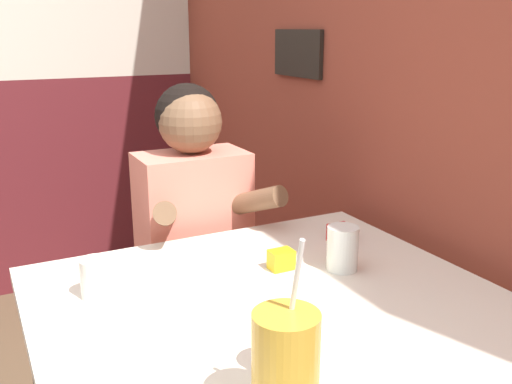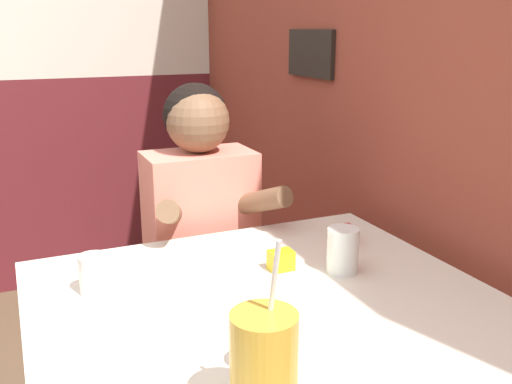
# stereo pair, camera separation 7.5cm
# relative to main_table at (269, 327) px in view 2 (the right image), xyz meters

# --- Properties ---
(brick_wall_right) EXTENTS (0.08, 4.39, 2.70)m
(brick_wall_right) POSITION_rel_main_table_xyz_m (0.60, 0.82, 0.65)
(brick_wall_right) COLOR brown
(brick_wall_right) RESTS_ON ground_plane
(main_table) EXTENTS (1.02, 0.92, 0.76)m
(main_table) POSITION_rel_main_table_xyz_m (0.00, 0.00, 0.00)
(main_table) COLOR beige
(main_table) RESTS_ON ground_plane
(person_seated) EXTENTS (0.42, 0.40, 1.18)m
(person_seated) POSITION_rel_main_table_xyz_m (0.05, 0.62, -0.08)
(person_seated) COLOR #EA7F6B
(person_seated) RESTS_ON ground_plane
(cocktail_pitcher) EXTENTS (0.10, 0.10, 0.30)m
(cocktail_pitcher) POSITION_rel_main_table_xyz_m (-0.17, -0.35, 0.15)
(cocktail_pitcher) COLOR gold
(cocktail_pitcher) RESTS_ON main_table
(glass_near_pitcher) EXTENTS (0.07, 0.07, 0.11)m
(glass_near_pitcher) POSITION_rel_main_table_xyz_m (-0.12, -0.25, 0.12)
(glass_near_pitcher) COLOR silver
(glass_near_pitcher) RESTS_ON main_table
(glass_center) EXTENTS (0.08, 0.08, 0.11)m
(glass_center) POSITION_rel_main_table_xyz_m (0.23, 0.07, 0.12)
(glass_center) COLOR silver
(glass_center) RESTS_ON main_table
(glass_far_side) EXTENTS (0.07, 0.07, 0.09)m
(glass_far_side) POSITION_rel_main_table_xyz_m (-0.34, 0.20, 0.11)
(glass_far_side) COLOR silver
(glass_far_side) RESTS_ON main_table
(condiment_ketchup) EXTENTS (0.06, 0.04, 0.05)m
(condiment_ketchup) POSITION_rel_main_table_xyz_m (0.34, 0.24, 0.09)
(condiment_ketchup) COLOR #B7140F
(condiment_ketchup) RESTS_ON main_table
(condiment_mustard) EXTENTS (0.06, 0.04, 0.05)m
(condiment_mustard) POSITION_rel_main_table_xyz_m (0.10, 0.14, 0.09)
(condiment_mustard) COLOR yellow
(condiment_mustard) RESTS_ON main_table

